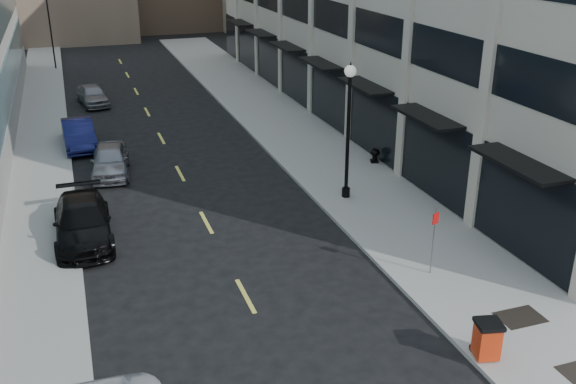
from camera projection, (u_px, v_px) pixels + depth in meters
sidewalk_right at (321, 156)px, 33.85m from camera, size 5.00×80.00×0.15m
sidewalk_left at (40, 188)px, 29.62m from camera, size 3.00×80.00×0.15m
grate_far at (520, 317)px, 19.71m from camera, size 1.40×1.00×0.01m
road_centerline at (192, 196)px, 28.99m from camera, size 0.15×68.20×0.01m
traffic_signal at (46, 0)px, 52.19m from camera, size 0.66×0.66×6.98m
car_black_pickup at (83, 222)px, 24.63m from camera, size 2.16×5.24×1.52m
car_silver_sedan at (110, 160)px, 31.23m from camera, size 2.23×4.52×1.48m
car_blue_sedan at (79, 134)px, 35.05m from camera, size 1.80×4.66×1.52m
car_grey_sedan at (93, 95)px, 43.46m from camera, size 2.21×4.31×1.40m
trash_bin at (487, 338)px, 17.68m from camera, size 0.84×0.86×1.14m
lamppost at (349, 120)px, 27.19m from camera, size 0.50×0.50×5.99m
sign_post at (434, 232)px, 21.63m from camera, size 0.28×0.12×2.45m
urn_planter at (375, 154)px, 32.51m from camera, size 0.52×0.52×0.72m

